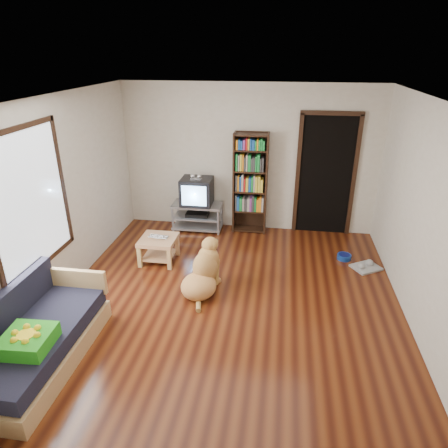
# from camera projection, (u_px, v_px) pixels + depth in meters

# --- Properties ---
(ground) EXTENTS (5.00, 5.00, 0.00)m
(ground) POSITION_uv_depth(u_px,v_px,m) (229.00, 302.00, 5.32)
(ground) COLOR #5C270F
(ground) RESTS_ON ground
(ceiling) EXTENTS (5.00, 5.00, 0.00)m
(ceiling) POSITION_uv_depth(u_px,v_px,m) (230.00, 99.00, 4.26)
(ceiling) COLOR white
(ceiling) RESTS_ON ground
(wall_back) EXTENTS (4.50, 0.00, 4.50)m
(wall_back) POSITION_uv_depth(u_px,v_px,m) (249.00, 159.00, 7.05)
(wall_back) COLOR beige
(wall_back) RESTS_ON ground
(wall_front) EXTENTS (4.50, 0.00, 4.50)m
(wall_front) POSITION_uv_depth(u_px,v_px,m) (175.00, 359.00, 2.53)
(wall_front) COLOR beige
(wall_front) RESTS_ON ground
(wall_left) EXTENTS (0.00, 5.00, 5.00)m
(wall_left) POSITION_uv_depth(u_px,v_px,m) (55.00, 202.00, 5.10)
(wall_left) COLOR beige
(wall_left) RESTS_ON ground
(wall_right) EXTENTS (0.00, 5.00, 5.00)m
(wall_right) POSITION_uv_depth(u_px,v_px,m) (427.00, 223.00, 4.48)
(wall_right) COLOR beige
(wall_right) RESTS_ON ground
(green_cushion) EXTENTS (0.48, 0.48, 0.15)m
(green_cushion) POSITION_uv_depth(u_px,v_px,m) (28.00, 341.00, 3.88)
(green_cushion) COLOR green
(green_cushion) RESTS_ON sofa
(laptop) EXTENTS (0.32, 0.23, 0.02)m
(laptop) POSITION_uv_depth(u_px,v_px,m) (157.00, 238.00, 6.16)
(laptop) COLOR silver
(laptop) RESTS_ON coffee_table
(dog_bowl) EXTENTS (0.22, 0.22, 0.08)m
(dog_bowl) POSITION_uv_depth(u_px,v_px,m) (344.00, 257.00, 6.39)
(dog_bowl) COLOR navy
(dog_bowl) RESTS_ON ground
(grey_rag) EXTENTS (0.51, 0.48, 0.03)m
(grey_rag) POSITION_uv_depth(u_px,v_px,m) (366.00, 267.00, 6.13)
(grey_rag) COLOR #969696
(grey_rag) RESTS_ON ground
(window) EXTENTS (0.03, 1.46, 1.70)m
(window) POSITION_uv_depth(u_px,v_px,m) (30.00, 201.00, 4.57)
(window) COLOR white
(window) RESTS_ON wall_left
(doorway) EXTENTS (1.03, 0.05, 2.19)m
(doorway) POSITION_uv_depth(u_px,v_px,m) (326.00, 173.00, 6.92)
(doorway) COLOR black
(doorway) RESTS_ON wall_back
(tv_stand) EXTENTS (0.90, 0.45, 0.50)m
(tv_stand) POSITION_uv_depth(u_px,v_px,m) (198.00, 215.00, 7.37)
(tv_stand) COLOR #99999E
(tv_stand) RESTS_ON ground
(crt_tv) EXTENTS (0.55, 0.52, 0.58)m
(crt_tv) POSITION_uv_depth(u_px,v_px,m) (197.00, 191.00, 7.19)
(crt_tv) COLOR black
(crt_tv) RESTS_ON tv_stand
(bookshelf) EXTENTS (0.60, 0.30, 1.80)m
(bookshelf) POSITION_uv_depth(u_px,v_px,m) (250.00, 178.00, 7.02)
(bookshelf) COLOR black
(bookshelf) RESTS_ON ground
(sofa) EXTENTS (0.80, 1.80, 0.80)m
(sofa) POSITION_uv_depth(u_px,v_px,m) (35.00, 341.00, 4.22)
(sofa) COLOR tan
(sofa) RESTS_ON ground
(coffee_table) EXTENTS (0.55, 0.55, 0.40)m
(coffee_table) POSITION_uv_depth(u_px,v_px,m) (159.00, 245.00, 6.24)
(coffee_table) COLOR tan
(coffee_table) RESTS_ON ground
(dog) EXTENTS (0.61, 0.93, 0.76)m
(dog) POSITION_uv_depth(u_px,v_px,m) (203.00, 273.00, 5.46)
(dog) COLOR tan
(dog) RESTS_ON ground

